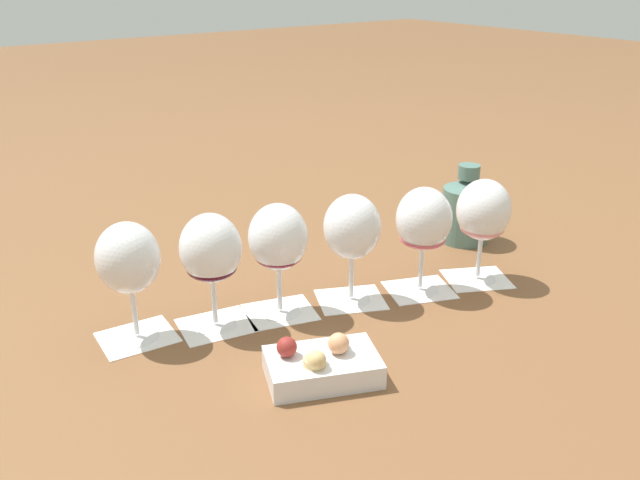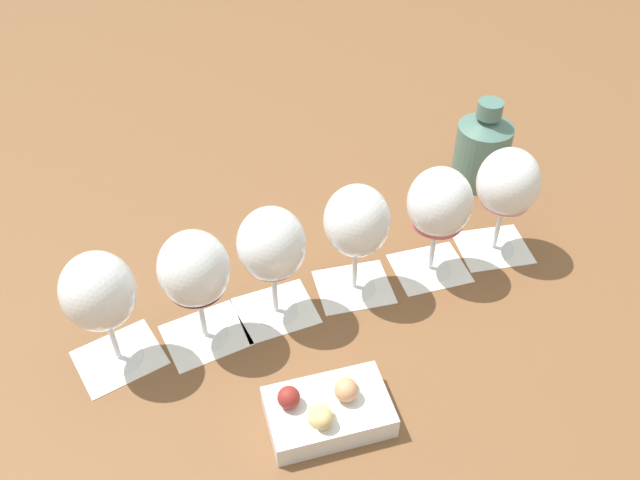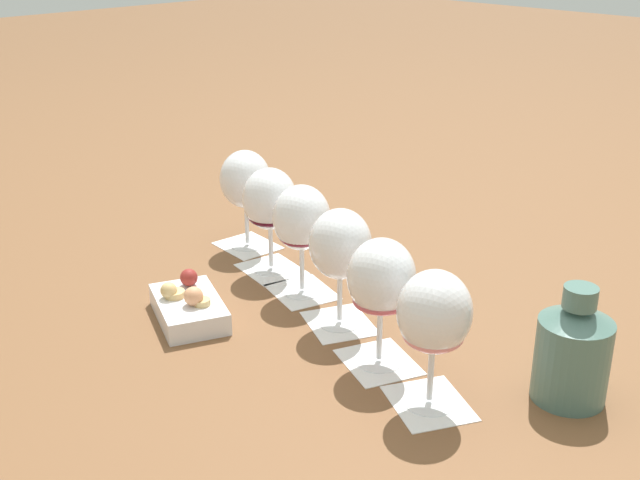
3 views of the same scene
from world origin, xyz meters
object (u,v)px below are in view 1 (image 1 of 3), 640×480
Objects in this scene: wine_glass_1 at (424,223)px; wine_glass_4 at (211,253)px; wine_glass_5 at (129,263)px; snack_dish at (322,365)px; wine_glass_0 at (483,214)px; ceramic_vase at (466,208)px; wine_glass_3 at (278,242)px; wine_glass_2 at (352,231)px.

wine_glass_1 is 1.00× the size of wine_glass_4.
wine_glass_5 is (0.45, -0.14, -0.00)m from wine_glass_1.
wine_glass_1 is 0.33m from snack_dish.
snack_dish is (-0.05, 0.21, -0.10)m from wine_glass_4.
wine_glass_0 reaches higher than ceramic_vase.
wine_glass_1 reaches higher than snack_dish.
wine_glass_0 is 0.36m from wine_glass_3.
wine_glass_1 is 0.25m from wine_glass_3.
snack_dish is (0.29, 0.11, -0.10)m from wine_glass_1.
wine_glass_0 is at bearing 163.28° from wine_glass_5.
wine_glass_0 is at bearing 50.16° from ceramic_vase.
wine_glass_4 is at bearing -12.82° from wine_glass_3.
wine_glass_3 is 0.47m from ceramic_vase.
wine_glass_3 reaches higher than ceramic_vase.
wine_glass_3 and wine_glass_5 have the same top height.
snack_dish is at bearing 73.50° from wine_glass_3.
wine_glass_4 is at bearing 160.73° from wine_glass_5.
wine_glass_3 is at bearing -17.04° from wine_glass_0.
wine_glass_5 is at bearing -16.72° from wine_glass_0.
wine_glass_2 is 0.25m from snack_dish.
wine_glass_1 is 0.26m from ceramic_vase.
ceramic_vase is 0.90× the size of snack_dish.
wine_glass_5 is at bearing -16.17° from wine_glass_2.
wine_glass_1 is at bearing 162.01° from wine_glass_3.
wine_glass_2 is at bearing -19.89° from wine_glass_1.
wine_glass_1 is 1.00× the size of wine_glass_3.
wine_glass_3 is at bearing -17.99° from wine_glass_1.
wine_glass_2 is at bearing 10.84° from ceramic_vase.
wine_glass_2 and wine_glass_4 have the same top height.
wine_glass_1 is at bearing -159.23° from snack_dish.
wine_glass_4 is at bearing 0.83° from ceramic_vase.
wine_glass_5 is at bearing -19.27° from wine_glass_4.
wine_glass_1 is at bearing -14.98° from wine_glass_0.
ceramic_vase is (-0.23, -0.11, -0.06)m from wine_glass_1.
wine_glass_4 is 0.24m from snack_dish.
snack_dish is at bearing 22.88° from ceramic_vase.
ceramic_vase is (-0.12, -0.14, -0.06)m from wine_glass_0.
ceramic_vase is at bearing -154.52° from wine_glass_1.
wine_glass_4 is (0.10, -0.02, 0.00)m from wine_glass_3.
wine_glass_5 reaches higher than ceramic_vase.
wine_glass_5 reaches higher than snack_dish.
wine_glass_0 and wine_glass_2 have the same top height.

